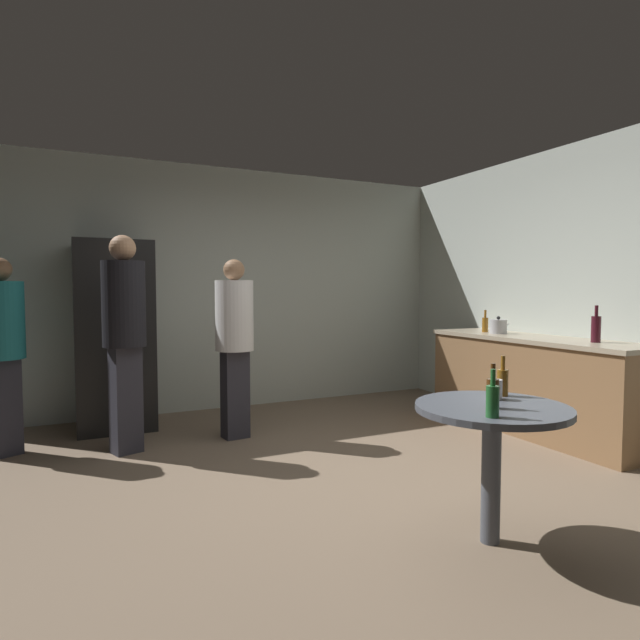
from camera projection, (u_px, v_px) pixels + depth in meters
ground_plane at (336, 489)px, 3.64m from camera, size 5.20×5.20×0.10m
wall_back at (230, 289)px, 5.93m from camera, size 5.32×0.06×2.70m
wall_side_right at (596, 289)px, 4.69m from camera, size 0.06×5.20×2.70m
refrigerator at (114, 335)px, 5.03m from camera, size 0.70×0.68×1.80m
kitchen_counter at (534, 384)px, 4.92m from camera, size 0.64×2.22×0.90m
kettle at (498, 326)px, 5.24m from camera, size 0.24×0.17×0.18m
wine_bottle_on_counter at (596, 328)px, 4.35m from camera, size 0.08×0.08×0.31m
beer_bottle_on_counter at (485, 324)px, 5.43m from camera, size 0.06×0.06×0.23m
foreground_table at (492, 425)px, 2.74m from camera, size 0.80×0.80×0.73m
beer_bottle_amber at (503, 381)px, 2.97m from camera, size 0.06×0.06×0.23m
beer_bottle_brown at (493, 392)px, 2.66m from camera, size 0.06×0.06×0.23m
beer_bottle_green at (493, 400)px, 2.47m from camera, size 0.06×0.06×0.23m
plastic_cup_white at (495, 389)px, 2.88m from camera, size 0.08×0.08×0.11m
person_in_white_shirt at (235, 334)px, 4.69m from camera, size 0.38×0.38×1.61m
person_in_black_shirt at (124, 326)px, 4.25m from camera, size 0.43×0.43×1.78m
person_in_teal_shirt at (2, 341)px, 4.18m from camera, size 0.46×0.46×1.59m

